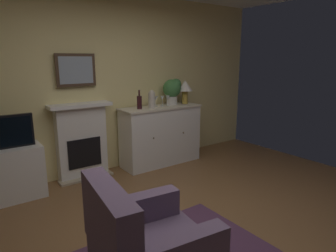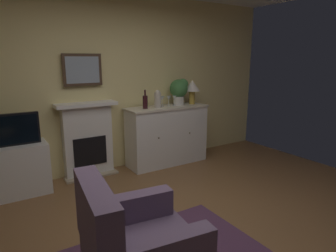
{
  "view_description": "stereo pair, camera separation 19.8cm",
  "coord_description": "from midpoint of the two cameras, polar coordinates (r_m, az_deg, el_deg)",
  "views": [
    {
      "loc": [
        -1.74,
        -1.95,
        1.71
      ],
      "look_at": [
        0.08,
        0.56,
        1.0
      ],
      "focal_mm": 31.54,
      "sensor_mm": 36.0,
      "label": 1
    },
    {
      "loc": [
        -1.58,
        -2.07,
        1.71
      ],
      "look_at": [
        0.08,
        0.56,
        1.0
      ],
      "focal_mm": 31.54,
      "sensor_mm": 36.0,
      "label": 2
    }
  ],
  "objects": [
    {
      "name": "tv_set",
      "position": [
        4.03,
        -30.19,
        -1.05
      ],
      "size": [
        0.62,
        0.07,
        0.4
      ],
      "color": "black",
      "rests_on": "tv_cabinet"
    },
    {
      "name": "fireplace_unit",
      "position": [
        4.47,
        -17.54,
        -2.79
      ],
      "size": [
        0.87,
        0.3,
        1.1
      ],
      "color": "white",
      "rests_on": "ground_plane"
    },
    {
      "name": "table_lamp",
      "position": [
        5.01,
        2.16,
        7.48
      ],
      "size": [
        0.26,
        0.26,
        0.4
      ],
      "color": "#B79338",
      "rests_on": "sideboard_cabinet"
    },
    {
      "name": "tv_cabinet",
      "position": [
        4.2,
        -29.4,
        -8.04
      ],
      "size": [
        0.75,
        0.42,
        0.66
      ],
      "color": "white",
      "rests_on": "ground_plane"
    },
    {
      "name": "sideboard_cabinet",
      "position": [
        4.86,
        -2.59,
        -1.78
      ],
      "size": [
        1.35,
        0.49,
        0.96
      ],
      "color": "white",
      "rests_on": "ground_plane"
    },
    {
      "name": "ground_plane",
      "position": [
        3.15,
        3.31,
        -21.17
      ],
      "size": [
        6.14,
        4.52,
        0.1
      ],
      "primitive_type": "cube",
      "color": "brown",
      "rests_on": "ground"
    },
    {
      "name": "wall_rear",
      "position": [
        4.57,
        -14.53,
        7.78
      ],
      "size": [
        6.14,
        0.06,
        2.67
      ],
      "primitive_type": "cube",
      "color": "#EAD68C",
      "rests_on": "ground_plane"
    },
    {
      "name": "wine_glass_center",
      "position": [
        4.78,
        -2.31,
        5.3
      ],
      "size": [
        0.07,
        0.07,
        0.16
      ],
      "color": "silver",
      "rests_on": "sideboard_cabinet"
    },
    {
      "name": "wine_glass_left",
      "position": [
        4.74,
        -3.56,
        5.22
      ],
      "size": [
        0.07,
        0.07,
        0.16
      ],
      "color": "silver",
      "rests_on": "sideboard_cabinet"
    },
    {
      "name": "armchair",
      "position": [
        2.29,
        -6.81,
        -22.67
      ],
      "size": [
        0.89,
        0.86,
        0.92
      ],
      "color": "#604C66",
      "rests_on": "ground_plane"
    },
    {
      "name": "vase_decorative",
      "position": [
        4.59,
        -4.4,
        5.19
      ],
      "size": [
        0.11,
        0.11,
        0.28
      ],
      "color": "beige",
      "rests_on": "sideboard_cabinet"
    },
    {
      "name": "wine_bottle",
      "position": [
        4.53,
        -6.81,
        4.62
      ],
      "size": [
        0.08,
        0.08,
        0.29
      ],
      "color": "#331419",
      "rests_on": "sideboard_cabinet"
    },
    {
      "name": "wine_glass_right",
      "position": [
        4.84,
        -1.23,
        5.41
      ],
      "size": [
        0.07,
        0.07,
        0.16
      ],
      "color": "silver",
      "rests_on": "sideboard_cabinet"
    },
    {
      "name": "potted_plant_small",
      "position": [
        4.92,
        -0.28,
        7.11
      ],
      "size": [
        0.3,
        0.3,
        0.43
      ],
      "color": "beige",
      "rests_on": "sideboard_cabinet"
    },
    {
      "name": "framed_picture",
      "position": [
        4.36,
        -18.64,
        10.2
      ],
      "size": [
        0.55,
        0.04,
        0.45
      ],
      "color": "#473323"
    }
  ]
}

